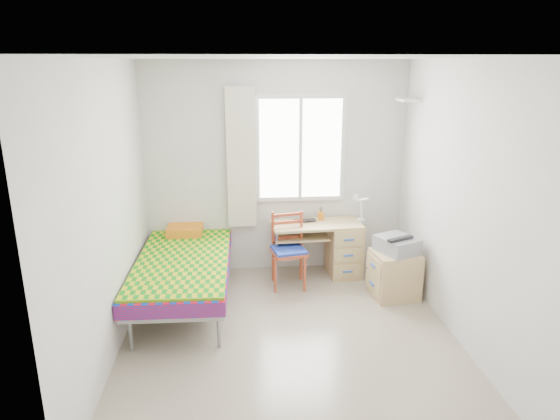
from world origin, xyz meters
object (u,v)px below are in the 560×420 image
object	(u,v)px
bed	(184,262)
printer	(397,244)
desk	(338,246)
chair	(289,245)
cabinet	(394,275)

from	to	relation	value
bed	printer	xyz separation A→B (m)	(2.36, -0.12, 0.18)
printer	desk	bearing A→B (deg)	104.36
chair	cabinet	world-z (taller)	chair
desk	chair	xyz separation A→B (m)	(-0.64, -0.24, 0.12)
desk	printer	world-z (taller)	printer
chair	cabinet	xyz separation A→B (m)	(1.15, -0.43, -0.23)
desk	chair	world-z (taller)	chair
desk	chair	size ratio (longest dim) A/B	1.26
desk	chair	bearing A→B (deg)	-162.85
bed	cabinet	size ratio (longest dim) A/B	3.93
chair	printer	bearing A→B (deg)	-30.79
chair	printer	xyz separation A→B (m)	(1.17, -0.41, 0.13)
chair	printer	size ratio (longest dim) A/B	1.66
bed	printer	bearing A→B (deg)	-1.85
chair	bed	bearing A→B (deg)	-177.33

